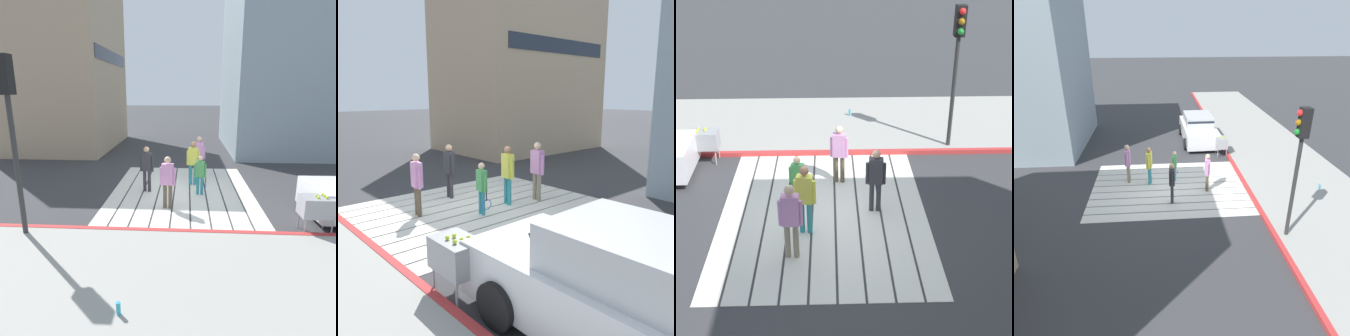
% 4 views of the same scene
% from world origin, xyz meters
% --- Properties ---
extents(ground_plane, '(120.00, 120.00, 0.00)m').
position_xyz_m(ground_plane, '(0.00, 0.00, 0.00)').
color(ground_plane, '#38383A').
extents(crosswalk_stripes, '(6.40, 4.90, 0.01)m').
position_xyz_m(crosswalk_stripes, '(0.00, 0.00, 0.01)').
color(crosswalk_stripes, silver).
rests_on(crosswalk_stripes, ground).
extents(sidewalk_west, '(4.80, 40.00, 0.12)m').
position_xyz_m(sidewalk_west, '(-5.60, 0.00, 0.06)').
color(sidewalk_west, '#9E9B93').
rests_on(sidewalk_west, ground).
extents(curb_painted, '(0.16, 40.00, 0.13)m').
position_xyz_m(curb_painted, '(-3.25, 0.00, 0.07)').
color(curb_painted, '#BC3333').
rests_on(curb_painted, ground).
extents(car_parked_near_curb, '(2.06, 4.34, 1.57)m').
position_xyz_m(car_parked_near_curb, '(-2.00, -5.72, 0.73)').
color(car_parked_near_curb, white).
rests_on(car_parked_near_curb, ground).
extents(traffic_light_corner, '(0.39, 0.28, 4.24)m').
position_xyz_m(traffic_light_corner, '(-3.58, 3.77, 3.04)').
color(traffic_light_corner, '#2D2D2D').
rests_on(traffic_light_corner, ground).
extents(tennis_ball_cart, '(0.56, 0.80, 1.02)m').
position_xyz_m(tennis_ball_cart, '(-2.90, -3.40, 0.70)').
color(tennis_ball_cart, '#99999E').
rests_on(tennis_ball_cart, ground).
extents(water_bottle, '(0.07, 0.07, 0.22)m').
position_xyz_m(water_bottle, '(-6.15, 0.88, 0.23)').
color(water_bottle, '#33A5BF').
rests_on(water_bottle, sidewalk_west).
extents(pedestrian_adult_lead, '(0.23, 0.50, 1.72)m').
position_xyz_m(pedestrian_adult_lead, '(1.71, -0.65, 1.00)').
color(pedestrian_adult_lead, gray).
rests_on(pedestrian_adult_lead, ground).
extents(pedestrian_adult_trailing, '(0.27, 0.48, 1.67)m').
position_xyz_m(pedestrian_adult_trailing, '(0.80, -0.39, 0.97)').
color(pedestrian_adult_trailing, teal).
rests_on(pedestrian_adult_trailing, ground).
extents(pedestrian_adult_side, '(0.25, 0.47, 1.61)m').
position_xyz_m(pedestrian_adult_side, '(-1.55, 0.41, 0.94)').
color(pedestrian_adult_side, brown).
rests_on(pedestrian_adult_side, ground).
extents(pedestrian_teen_behind, '(0.23, 0.48, 1.62)m').
position_xyz_m(pedestrian_teen_behind, '(-0.07, 1.24, 0.94)').
color(pedestrian_teen_behind, '#333338').
rests_on(pedestrian_teen_behind, ground).
extents(pedestrian_child_with_racket, '(0.28, 0.43, 1.37)m').
position_xyz_m(pedestrian_child_with_racket, '(-0.29, -0.62, 0.78)').
color(pedestrian_child_with_racket, teal).
rests_on(pedestrian_child_with_racket, ground).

